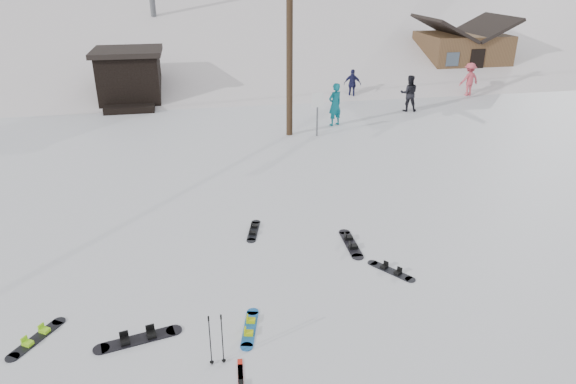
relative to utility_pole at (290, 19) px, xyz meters
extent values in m
plane|color=white|center=(-2.00, -14.00, -4.68)|extent=(200.00, 200.00, 0.00)
cube|color=white|center=(-2.00, 41.00, -16.68)|extent=(60.00, 85.24, 65.97)
cube|color=white|center=(36.00, 36.00, -15.68)|extent=(45.66, 93.98, 54.59)
cylinder|color=#3A2819|center=(0.00, 0.00, -0.18)|extent=(0.26, 0.26, 9.00)
cylinder|color=#595B60|center=(1.10, -0.40, -3.78)|extent=(0.07, 0.07, 1.80)
cube|color=white|center=(1.10, -0.44, -3.13)|extent=(0.50, 0.04, 0.60)
cube|color=black|center=(-7.00, 7.00, -3.43)|extent=(3.00, 3.00, 2.50)
cube|color=black|center=(-7.00, 7.00, -2.06)|extent=(3.40, 3.40, 0.25)
cube|color=black|center=(-7.00, 5.20, -4.53)|extent=(2.40, 1.20, 0.30)
cube|color=brown|center=(13.00, 10.00, -3.33)|extent=(5.00, 4.00, 2.70)
cube|color=black|center=(11.65, 10.00, -1.63)|extent=(2.69, 4.40, 1.43)
cube|color=black|center=(14.35, 10.00, -1.63)|extent=(2.69, 4.40, 1.43)
cube|color=black|center=(13.00, 7.98, -3.58)|extent=(0.90, 0.06, 1.90)
cube|color=#1B64B4|center=(-3.20, -12.38, -4.67)|extent=(0.49, 1.09, 0.02)
cylinder|color=#1B64B4|center=(-3.08, -11.86, -4.67)|extent=(0.24, 0.24, 0.02)
cylinder|color=#1B64B4|center=(-3.33, -12.89, -4.67)|extent=(0.24, 0.24, 0.02)
cube|color=#BECE0A|center=(-3.16, -12.19, -4.62)|extent=(0.20, 0.17, 0.07)
cube|color=#BECE0A|center=(-3.25, -12.56, -4.62)|extent=(0.20, 0.17, 0.07)
cylinder|color=black|center=(-4.00, -13.23, -4.17)|extent=(0.02, 0.02, 1.03)
cylinder|color=black|center=(-4.00, -13.23, -4.63)|extent=(0.08, 0.08, 0.01)
cylinder|color=black|center=(-4.00, -13.23, -3.67)|extent=(0.03, 0.03, 0.09)
cylinder|color=black|center=(-3.78, -13.23, -4.17)|extent=(0.02, 0.02, 1.03)
cylinder|color=black|center=(-3.78, -13.23, -4.63)|extent=(0.08, 0.08, 0.01)
cylinder|color=black|center=(-3.78, -13.23, -3.67)|extent=(0.03, 0.03, 0.09)
cube|color=black|center=(-5.35, -12.30, -4.67)|extent=(1.40, 0.60, 0.03)
cylinder|color=black|center=(-4.68, -12.16, -4.67)|extent=(0.31, 0.31, 0.03)
cylinder|color=black|center=(-6.02, -12.45, -4.67)|extent=(0.31, 0.31, 0.03)
cube|color=black|center=(-5.11, -12.25, -4.61)|extent=(0.21, 0.26, 0.09)
cube|color=black|center=(-5.59, -12.36, -4.61)|extent=(0.21, 0.26, 0.09)
cube|color=black|center=(-2.61, -8.34, -4.67)|extent=(0.50, 1.09, 0.02)
cylinder|color=black|center=(-2.48, -7.83, -4.67)|extent=(0.24, 0.24, 0.02)
cylinder|color=black|center=(-2.74, -8.85, -4.67)|extent=(0.24, 0.24, 0.02)
cube|color=black|center=(-2.56, -8.16, -4.62)|extent=(0.20, 0.17, 0.07)
cube|color=black|center=(-2.66, -8.53, -4.62)|extent=(0.20, 0.17, 0.07)
cube|color=black|center=(-7.28, -11.90, -4.67)|extent=(0.83, 1.08, 0.02)
cylinder|color=black|center=(-6.97, -11.43, -4.67)|extent=(0.26, 0.26, 0.02)
cylinder|color=black|center=(-7.59, -12.37, -4.67)|extent=(0.26, 0.26, 0.02)
cube|color=#97EA1B|center=(-7.17, -11.73, -4.62)|extent=(0.23, 0.22, 0.07)
cube|color=#97EA1B|center=(-7.39, -12.07, -4.62)|extent=(0.23, 0.22, 0.07)
cube|color=black|center=(0.31, -10.93, -4.67)|extent=(0.80, 0.99, 0.02)
cylinder|color=black|center=(0.62, -11.35, -4.67)|extent=(0.24, 0.24, 0.02)
cylinder|color=black|center=(0.01, -10.50, -4.67)|extent=(0.24, 0.24, 0.02)
cube|color=black|center=(0.42, -11.08, -4.63)|extent=(0.21, 0.20, 0.07)
cube|color=black|center=(0.21, -10.77, -4.63)|extent=(0.21, 0.20, 0.07)
cube|color=black|center=(-0.24, -9.52, -4.67)|extent=(0.34, 1.30, 0.03)
cylinder|color=black|center=(-0.22, -8.87, -4.67)|extent=(0.30, 0.30, 0.03)
cylinder|color=black|center=(-0.26, -10.17, -4.67)|extent=(0.30, 0.30, 0.03)
cube|color=black|center=(-0.23, -9.29, -4.61)|extent=(0.22, 0.17, 0.08)
cube|color=black|center=(-0.24, -9.75, -4.61)|extent=(0.22, 0.17, 0.08)
imported|color=#0C6E7D|center=(2.26, 1.01, -3.73)|extent=(0.82, 0.70, 1.89)
imported|color=black|center=(6.47, 2.70, -3.80)|extent=(1.00, 0.87, 1.75)
imported|color=#C94654|center=(11.04, 5.21, -3.80)|extent=(1.24, 0.85, 1.77)
imported|color=#1D1D49|center=(4.54, 5.68, -3.90)|extent=(0.99, 0.72, 1.56)
camera|label=1|loc=(-4.00, -20.57, 1.92)|focal=32.00mm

